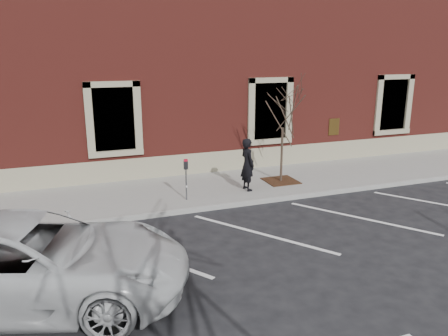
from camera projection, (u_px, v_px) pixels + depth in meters
name	position (u px, v px, depth m)	size (l,w,h in m)	color
ground	(231.00, 207.00, 13.58)	(120.00, 120.00, 0.00)	#28282B
sidewalk_near	(213.00, 188.00, 15.14)	(40.00, 3.50, 0.15)	gray
curb_near	(231.00, 205.00, 13.52)	(40.00, 0.12, 0.15)	#9E9E99
parking_stripes	(261.00, 234.00, 11.59)	(28.00, 4.40, 0.01)	silver
building_civic	(169.00, 67.00, 19.54)	(40.00, 8.62, 8.00)	maroon
man	(247.00, 164.00, 14.53)	(0.64, 0.42, 1.76)	black
parking_meter	(186.00, 172.00, 13.54)	(0.12, 0.09, 1.32)	#595B60
tree_grate	(281.00, 181.00, 15.72)	(1.13, 1.13, 0.03)	#412215
sapling	(283.00, 112.00, 15.07)	(2.13, 2.13, 3.55)	#47362B
white_truck	(28.00, 261.00, 8.26)	(2.82, 6.11, 1.70)	silver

